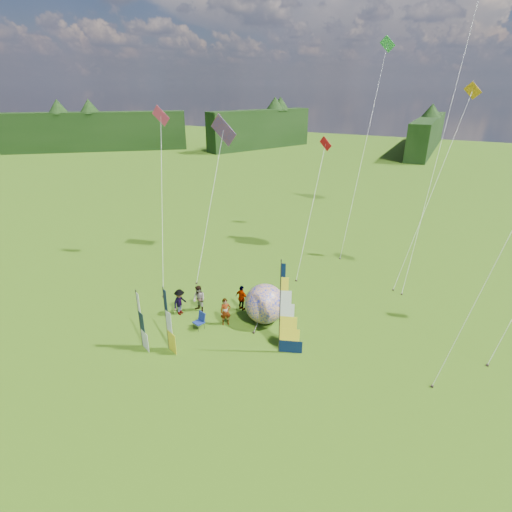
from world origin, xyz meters
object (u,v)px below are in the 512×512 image
at_px(side_banner_left, 166,320).
at_px(kite_whale, 447,118).
at_px(spectator_a, 226,312).
at_px(spectator_b, 199,299).
at_px(feather_banner_main, 280,310).
at_px(bol_inflatable, 265,304).
at_px(spectator_c, 180,302).
at_px(camp_chair, 199,321).
at_px(side_banner_far, 140,320).
at_px(spectator_d, 242,298).

xyz_separation_m(side_banner_left, kite_whale, (11.62, 18.82, 9.84)).
distance_m(spectator_a, spectator_b, 2.45).
distance_m(feather_banner_main, bol_inflatable, 3.62).
distance_m(bol_inflatable, spectator_c, 5.65).
xyz_separation_m(bol_inflatable, spectator_c, (-5.36, -1.75, -0.38)).
distance_m(feather_banner_main, side_banner_left, 6.41).
distance_m(side_banner_left, kite_whale, 24.21).
height_order(spectator_c, camp_chair, spectator_c).
bearing_deg(side_banner_far, spectator_a, 76.79).
height_order(side_banner_left, bol_inflatable, side_banner_left).
relative_size(side_banner_far, spectator_c, 1.98).
height_order(spectator_d, kite_whale, kite_whale).
distance_m(side_banner_far, kite_whale, 25.41).
relative_size(spectator_c, spectator_d, 1.00).
xyz_separation_m(feather_banner_main, side_banner_far, (-7.31, -3.10, -0.99)).
bearing_deg(side_banner_far, spectator_d, 86.46).
distance_m(spectator_a, spectator_c, 3.33).
relative_size(spectator_c, camp_chair, 1.64).
xyz_separation_m(bol_inflatable, kite_whale, (7.94, 13.70, 10.51)).
distance_m(spectator_a, spectator_d, 2.02).
relative_size(spectator_a, spectator_b, 0.98).
height_order(side_banner_left, spectator_a, side_banner_left).
xyz_separation_m(spectator_b, spectator_d, (2.44, 1.46, -0.04)).
bearing_deg(kite_whale, bol_inflatable, -95.93).
bearing_deg(feather_banner_main, spectator_d, 123.36).
height_order(feather_banner_main, spectator_a, feather_banner_main).
xyz_separation_m(spectator_c, kite_whale, (13.30, 15.45, 10.89)).
bearing_deg(side_banner_left, spectator_c, 138.53).
xyz_separation_m(camp_chair, kite_whale, (11.20, 16.37, 11.24)).
height_order(side_banner_far, spectator_c, side_banner_far).
bearing_deg(camp_chair, side_banner_far, -105.75).
bearing_deg(spectator_a, side_banner_far, -169.05).
bearing_deg(kite_whale, feather_banner_main, -85.58).
relative_size(bol_inflatable, camp_chair, 2.33).
xyz_separation_m(spectator_c, spectator_d, (3.37, 2.32, -0.00)).
xyz_separation_m(feather_banner_main, kite_whale, (5.83, 16.22, 9.01)).
distance_m(side_banner_left, side_banner_far, 1.60).
relative_size(side_banner_far, spectator_a, 1.95).
distance_m(side_banner_far, spectator_c, 3.96).
xyz_separation_m(side_banner_far, kite_whale, (13.14, 19.32, 10.01)).
bearing_deg(bol_inflatable, spectator_d, 164.00).
relative_size(side_banner_left, spectator_a, 2.12).
xyz_separation_m(spectator_d, kite_whale, (9.93, 13.13, 10.89)).
bearing_deg(kite_whale, side_banner_left, -97.52).
bearing_deg(spectator_d, bol_inflatable, 177.83).
height_order(camp_chair, kite_whale, kite_whale).
height_order(bol_inflatable, spectator_d, bol_inflatable).
bearing_deg(spectator_a, spectator_b, 125.03).
height_order(side_banner_far, spectator_b, side_banner_far).
xyz_separation_m(side_banner_far, bol_inflatable, (5.19, 5.61, -0.51)).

